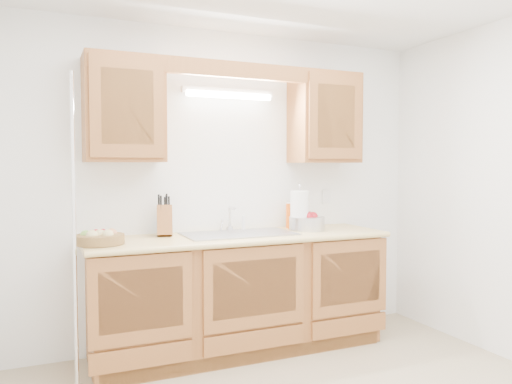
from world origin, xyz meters
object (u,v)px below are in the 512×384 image
fruit_basket (100,238)px  apple_bowl (307,222)px  paper_towel (299,211)px  knife_block (164,220)px

fruit_basket → apple_bowl: 1.64m
paper_towel → apple_bowl: size_ratio=1.01×
apple_bowl → paper_towel: bearing=163.7°
apple_bowl → knife_block: bearing=173.1°
fruit_basket → paper_towel: bearing=4.3°
fruit_basket → knife_block: size_ratio=1.07×
fruit_basket → paper_towel: paper_towel is taller
knife_block → paper_towel: paper_towel is taller
fruit_basket → paper_towel: size_ratio=0.92×
knife_block → apple_bowl: (1.14, -0.14, -0.05)m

